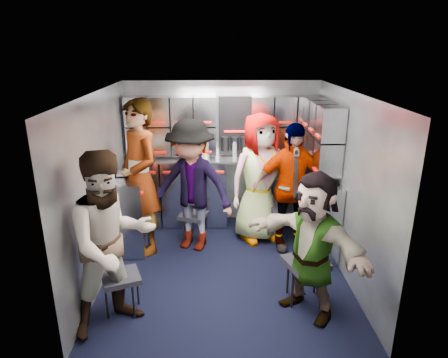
{
  "coord_description": "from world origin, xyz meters",
  "views": [
    {
      "loc": [
        -0.11,
        -4.23,
        2.6
      ],
      "look_at": [
        0.0,
        0.35,
        1.03
      ],
      "focal_mm": 32.0,
      "sensor_mm": 36.0,
      "label": 1
    }
  ],
  "objects_px": {
    "jump_seat_near_right": "(306,265)",
    "attendant_arc_c": "(260,178)",
    "jump_seat_center": "(257,206)",
    "jump_seat_mid_right": "(286,211)",
    "attendant_arc_e": "(312,245)",
    "attendant_arc_a": "(112,243)",
    "attendant_standing": "(140,178)",
    "jump_seat_mid_left": "(193,217)",
    "jump_seat_near_left": "(121,279)",
    "attendant_arc_b": "(192,186)",
    "attendant_arc_d": "(290,188)"
  },
  "relations": [
    {
      "from": "jump_seat_near_right",
      "to": "attendant_arc_c",
      "type": "height_order",
      "value": "attendant_arc_c"
    },
    {
      "from": "jump_seat_center",
      "to": "jump_seat_mid_right",
      "type": "height_order",
      "value": "jump_seat_mid_right"
    },
    {
      "from": "jump_seat_near_right",
      "to": "attendant_arc_e",
      "type": "distance_m",
      "value": 0.37
    },
    {
      "from": "jump_seat_mid_right",
      "to": "attendant_arc_e",
      "type": "bearing_deg",
      "value": -91.29
    },
    {
      "from": "attendant_arc_a",
      "to": "attendant_arc_e",
      "type": "height_order",
      "value": "attendant_arc_a"
    },
    {
      "from": "attendant_arc_c",
      "to": "attendant_standing",
      "type": "bearing_deg",
      "value": 169.1
    },
    {
      "from": "jump_seat_near_right",
      "to": "jump_seat_mid_left",
      "type": "bearing_deg",
      "value": 131.76
    },
    {
      "from": "attendant_standing",
      "to": "attendant_arc_a",
      "type": "xyz_separation_m",
      "value": [
        0.0,
        -1.49,
        -0.12
      ]
    },
    {
      "from": "jump_seat_near_left",
      "to": "attendant_arc_a",
      "type": "distance_m",
      "value": 0.53
    },
    {
      "from": "jump_seat_center",
      "to": "attendant_arc_a",
      "type": "bearing_deg",
      "value": -128.11
    },
    {
      "from": "attendant_arc_a",
      "to": "attendant_arc_c",
      "type": "height_order",
      "value": "attendant_arc_c"
    },
    {
      "from": "jump_seat_mid_right",
      "to": "jump_seat_center",
      "type": "bearing_deg",
      "value": 142.95
    },
    {
      "from": "jump_seat_mid_right",
      "to": "attendant_arc_e",
      "type": "xyz_separation_m",
      "value": [
        -0.03,
        -1.54,
        0.31
      ]
    },
    {
      "from": "jump_seat_center",
      "to": "attendant_arc_a",
      "type": "relative_size",
      "value": 0.26
    },
    {
      "from": "attendant_arc_c",
      "to": "attendant_arc_b",
      "type": "bearing_deg",
      "value": 174.37
    },
    {
      "from": "jump_seat_near_right",
      "to": "attendant_arc_a",
      "type": "xyz_separation_m",
      "value": [
        -1.87,
        -0.33,
        0.45
      ]
    },
    {
      "from": "jump_seat_center",
      "to": "attendant_arc_c",
      "type": "xyz_separation_m",
      "value": [
        0.0,
        -0.18,
        0.47
      ]
    },
    {
      "from": "attendant_arc_e",
      "to": "attendant_arc_c",
      "type": "bearing_deg",
      "value": 149.83
    },
    {
      "from": "attendant_standing",
      "to": "attendant_arc_a",
      "type": "relative_size",
      "value": 1.14
    },
    {
      "from": "attendant_arc_d",
      "to": "attendant_arc_c",
      "type": "bearing_deg",
      "value": 137.78
    },
    {
      "from": "jump_seat_near_right",
      "to": "attendant_arc_d",
      "type": "height_order",
      "value": "attendant_arc_d"
    },
    {
      "from": "jump_seat_near_right",
      "to": "attendant_arc_e",
      "type": "relative_size",
      "value": 0.34
    },
    {
      "from": "jump_seat_near_left",
      "to": "attendant_arc_b",
      "type": "bearing_deg",
      "value": 64.56
    },
    {
      "from": "jump_seat_mid_right",
      "to": "attendant_arc_a",
      "type": "xyz_separation_m",
      "value": [
        -1.91,
        -1.69,
        0.44
      ]
    },
    {
      "from": "jump_seat_near_left",
      "to": "jump_seat_mid_left",
      "type": "xyz_separation_m",
      "value": [
        0.64,
        1.53,
        -0.02
      ]
    },
    {
      "from": "jump_seat_mid_left",
      "to": "attendant_arc_a",
      "type": "xyz_separation_m",
      "value": [
        -0.64,
        -1.71,
        0.52
      ]
    },
    {
      "from": "jump_seat_mid_right",
      "to": "attendant_arc_b",
      "type": "bearing_deg",
      "value": -172.66
    },
    {
      "from": "jump_seat_mid_right",
      "to": "attendant_standing",
      "type": "relative_size",
      "value": 0.25
    },
    {
      "from": "jump_seat_center",
      "to": "attendant_arc_e",
      "type": "relative_size",
      "value": 0.31
    },
    {
      "from": "jump_seat_mid_right",
      "to": "jump_seat_near_right",
      "type": "relative_size",
      "value": 0.97
    },
    {
      "from": "jump_seat_mid_left",
      "to": "attendant_arc_e",
      "type": "xyz_separation_m",
      "value": [
        1.23,
        -1.56,
        0.39
      ]
    },
    {
      "from": "attendant_arc_b",
      "to": "attendant_arc_a",
      "type": "bearing_deg",
      "value": -90.82
    },
    {
      "from": "jump_seat_mid_right",
      "to": "attendant_standing",
      "type": "distance_m",
      "value": 2.0
    },
    {
      "from": "attendant_arc_d",
      "to": "jump_seat_near_left",
      "type": "bearing_deg",
      "value": -150.3
    },
    {
      "from": "jump_seat_mid_left",
      "to": "attendant_arc_c",
      "type": "bearing_deg",
      "value": 4.99
    },
    {
      "from": "attendant_arc_a",
      "to": "attendant_arc_e",
      "type": "xyz_separation_m",
      "value": [
        1.87,
        0.15,
        -0.13
      ]
    },
    {
      "from": "jump_seat_center",
      "to": "attendant_standing",
      "type": "xyz_separation_m",
      "value": [
        -1.54,
        -0.47,
        0.58
      ]
    },
    {
      "from": "jump_seat_mid_left",
      "to": "attendant_arc_c",
      "type": "height_order",
      "value": "attendant_arc_c"
    },
    {
      "from": "attendant_standing",
      "to": "attendant_arc_b",
      "type": "relative_size",
      "value": 1.15
    },
    {
      "from": "jump_seat_near_left",
      "to": "attendant_arc_d",
      "type": "height_order",
      "value": "attendant_arc_d"
    },
    {
      "from": "jump_seat_center",
      "to": "jump_seat_near_right",
      "type": "relative_size",
      "value": 0.9
    },
    {
      "from": "jump_seat_center",
      "to": "jump_seat_near_right",
      "type": "distance_m",
      "value": 1.67
    },
    {
      "from": "jump_seat_mid_left",
      "to": "jump_seat_center",
      "type": "relative_size",
      "value": 0.93
    },
    {
      "from": "jump_seat_mid_right",
      "to": "attendant_arc_c",
      "type": "height_order",
      "value": "attendant_arc_c"
    },
    {
      "from": "attendant_arc_a",
      "to": "jump_seat_center",
      "type": "bearing_deg",
      "value": 15.53
    },
    {
      "from": "attendant_arc_a",
      "to": "jump_seat_near_right",
      "type": "bearing_deg",
      "value": -26.46
    },
    {
      "from": "attendant_arc_c",
      "to": "attendant_arc_e",
      "type": "distance_m",
      "value": 1.68
    },
    {
      "from": "attendant_arc_b",
      "to": "jump_seat_mid_left",
      "type": "bearing_deg",
      "value": 111.94
    },
    {
      "from": "attendant_arc_b",
      "to": "attendant_arc_c",
      "type": "bearing_deg",
      "value": 37.97
    },
    {
      "from": "attendant_arc_a",
      "to": "attendant_arc_c",
      "type": "bearing_deg",
      "value": 12.83
    }
  ]
}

